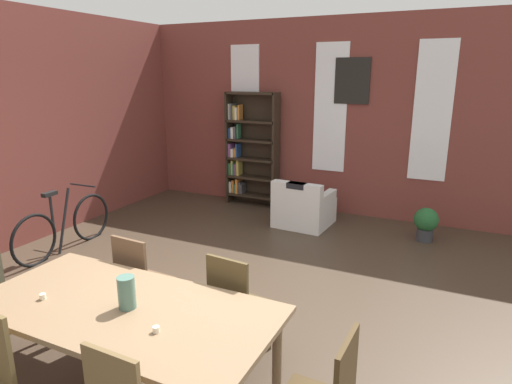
% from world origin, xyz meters
% --- Properties ---
extents(ground_plane, '(10.61, 10.61, 0.00)m').
position_xyz_m(ground_plane, '(0.00, 0.00, 0.00)').
color(ground_plane, '#403326').
extents(back_wall_brick, '(7.76, 0.12, 3.22)m').
position_xyz_m(back_wall_brick, '(0.00, 4.14, 1.61)').
color(back_wall_brick, brown).
rests_on(back_wall_brick, ground).
extents(window_pane_0, '(0.55, 0.02, 2.09)m').
position_xyz_m(window_pane_0, '(-1.58, 4.07, 1.77)').
color(window_pane_0, white).
extents(window_pane_1, '(0.55, 0.02, 2.09)m').
position_xyz_m(window_pane_1, '(0.00, 4.07, 1.77)').
color(window_pane_1, white).
extents(window_pane_2, '(0.55, 0.02, 2.09)m').
position_xyz_m(window_pane_2, '(1.58, 4.07, 1.77)').
color(window_pane_2, white).
extents(dining_table, '(2.19, 1.05, 0.76)m').
position_xyz_m(dining_table, '(0.02, -1.00, 0.69)').
color(dining_table, '#816548').
rests_on(dining_table, ground).
extents(vase_on_table, '(0.12, 0.12, 0.23)m').
position_xyz_m(vase_on_table, '(0.06, -1.00, 0.87)').
color(vase_on_table, '#4C7266').
rests_on(vase_on_table, dining_table).
extents(tealight_candle_0, '(0.04, 0.04, 0.04)m').
position_xyz_m(tealight_candle_0, '(-0.57, -1.17, 0.78)').
color(tealight_candle_0, silver).
rests_on(tealight_candle_0, dining_table).
extents(tealight_candle_1, '(0.04, 0.04, 0.04)m').
position_xyz_m(tealight_candle_1, '(0.43, -1.15, 0.78)').
color(tealight_candle_1, silver).
rests_on(tealight_candle_1, dining_table).
extents(dining_chair_far_right, '(0.44, 0.44, 0.95)m').
position_xyz_m(dining_chair_far_right, '(0.50, -0.24, 0.51)').
color(dining_chair_far_right, '#4D3D23').
rests_on(dining_chair_far_right, ground).
extents(dining_chair_far_left, '(0.42, 0.42, 0.95)m').
position_xyz_m(dining_chair_far_left, '(-0.48, -0.24, 0.51)').
color(dining_chair_far_left, brown).
rests_on(dining_chair_far_left, ground).
extents(bookshelf_tall, '(0.96, 0.28, 2.02)m').
position_xyz_m(bookshelf_tall, '(-1.42, 3.91, 1.01)').
color(bookshelf_tall, '#2D2319').
rests_on(bookshelf_tall, ground).
extents(armchair_white, '(0.85, 0.85, 0.75)m').
position_xyz_m(armchair_white, '(-0.11, 3.18, 0.28)').
color(armchair_white, silver).
rests_on(armchair_white, ground).
extents(bicycle_second, '(0.44, 1.67, 0.89)m').
position_xyz_m(bicycle_second, '(-2.68, 0.83, 0.34)').
color(bicycle_second, black).
rests_on(bicycle_second, ground).
extents(potted_plant_by_shelf, '(0.34, 0.34, 0.49)m').
position_xyz_m(potted_plant_by_shelf, '(1.69, 3.30, 0.28)').
color(potted_plant_by_shelf, '#333338').
rests_on(potted_plant_by_shelf, ground).
extents(framed_picture, '(0.56, 0.03, 0.72)m').
position_xyz_m(framed_picture, '(0.34, 4.07, 2.22)').
color(framed_picture, black).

